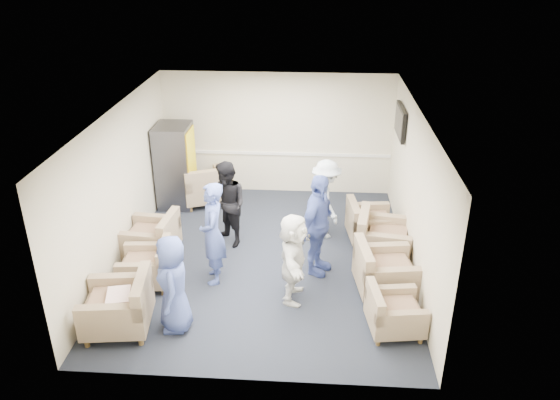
# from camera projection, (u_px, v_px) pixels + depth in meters

# --- Properties ---
(floor) EXTENTS (6.00, 6.00, 0.00)m
(floor) POSITION_uv_depth(u_px,v_px,m) (266.00, 259.00, 9.79)
(floor) COLOR black
(floor) RESTS_ON ground
(ceiling) EXTENTS (6.00, 6.00, 0.00)m
(ceiling) POSITION_uv_depth(u_px,v_px,m) (264.00, 113.00, 8.64)
(ceiling) COLOR silver
(ceiling) RESTS_ON back_wall
(back_wall) EXTENTS (5.00, 0.02, 2.70)m
(back_wall) POSITION_uv_depth(u_px,v_px,m) (277.00, 134.00, 11.92)
(back_wall) COLOR beige
(back_wall) RESTS_ON floor
(front_wall) EXTENTS (5.00, 0.02, 2.70)m
(front_wall) POSITION_uv_depth(u_px,v_px,m) (242.00, 293.00, 6.51)
(front_wall) COLOR beige
(front_wall) RESTS_ON floor
(left_wall) EXTENTS (0.02, 6.00, 2.70)m
(left_wall) POSITION_uv_depth(u_px,v_px,m) (120.00, 186.00, 9.37)
(left_wall) COLOR beige
(left_wall) RESTS_ON floor
(right_wall) EXTENTS (0.02, 6.00, 2.70)m
(right_wall) POSITION_uv_depth(u_px,v_px,m) (414.00, 194.00, 9.06)
(right_wall) COLOR beige
(right_wall) RESTS_ON floor
(chair_rail) EXTENTS (4.98, 0.04, 0.06)m
(chair_rail) POSITION_uv_depth(u_px,v_px,m) (277.00, 154.00, 12.09)
(chair_rail) COLOR silver
(chair_rail) RESTS_ON back_wall
(tv) EXTENTS (0.10, 1.00, 0.58)m
(tv) POSITION_uv_depth(u_px,v_px,m) (400.00, 122.00, 10.39)
(tv) COLOR black
(tv) RESTS_ON right_wall
(armchair_left_near) EXTENTS (1.03, 1.03, 0.74)m
(armchair_left_near) POSITION_uv_depth(u_px,v_px,m) (121.00, 308.00, 7.87)
(armchair_left_near) COLOR #887258
(armchair_left_near) RESTS_ON floor
(armchair_left_mid) EXTENTS (0.86, 0.86, 0.63)m
(armchair_left_mid) POSITION_uv_depth(u_px,v_px,m) (149.00, 267.00, 8.95)
(armchair_left_mid) COLOR #887258
(armchair_left_mid) RESTS_ON floor
(armchair_left_far) EXTENTS (0.95, 0.95, 0.70)m
(armchair_left_far) POSITION_uv_depth(u_px,v_px,m) (154.00, 239.00, 9.74)
(armchair_left_far) COLOR #887258
(armchair_left_far) RESTS_ON floor
(armchair_right_near) EXTENTS (0.85, 0.85, 0.60)m
(armchair_right_near) POSITION_uv_depth(u_px,v_px,m) (392.00, 313.00, 7.86)
(armchair_right_near) COLOR #887258
(armchair_right_near) RESTS_ON floor
(armchair_right_midnear) EXTENTS (1.03, 1.03, 0.73)m
(armchair_right_midnear) POSITION_uv_depth(u_px,v_px,m) (382.00, 273.00, 8.72)
(armchair_right_midnear) COLOR #887258
(armchair_right_midnear) RESTS_ON floor
(armchair_right_midfar) EXTENTS (1.06, 1.06, 0.74)m
(armchair_right_midfar) POSITION_uv_depth(u_px,v_px,m) (381.00, 240.00, 9.67)
(armchair_right_midfar) COLOR #887258
(armchair_right_midfar) RESTS_ON floor
(armchair_right_far) EXTENTS (0.93, 0.93, 0.67)m
(armchair_right_far) POSITION_uv_depth(u_px,v_px,m) (368.00, 225.00, 10.27)
(armchair_right_far) COLOR #887258
(armchair_right_far) RESTS_ON floor
(armchair_corner) EXTENTS (1.22, 1.22, 0.75)m
(armchair_corner) POSITION_uv_depth(u_px,v_px,m) (204.00, 187.00, 11.73)
(armchair_corner) COLOR #887258
(armchair_corner) RESTS_ON floor
(vending_machine) EXTENTS (0.72, 0.84, 1.77)m
(vending_machine) POSITION_uv_depth(u_px,v_px,m) (176.00, 166.00, 11.48)
(vending_machine) COLOR #4B4C53
(vending_machine) RESTS_ON floor
(backpack) EXTENTS (0.29, 0.22, 0.48)m
(backpack) POSITION_uv_depth(u_px,v_px,m) (168.00, 254.00, 9.45)
(backpack) COLOR black
(backpack) RESTS_ON floor
(pillow) EXTENTS (0.42, 0.49, 0.12)m
(pillow) POSITION_uv_depth(u_px,v_px,m) (119.00, 297.00, 7.79)
(pillow) COLOR white
(pillow) RESTS_ON armchair_left_near
(person_front_left) EXTENTS (0.60, 0.81, 1.50)m
(person_front_left) POSITION_uv_depth(u_px,v_px,m) (173.00, 284.00, 7.75)
(person_front_left) COLOR #4356A2
(person_front_left) RESTS_ON floor
(person_mid_left) EXTENTS (0.52, 0.70, 1.75)m
(person_mid_left) POSITION_uv_depth(u_px,v_px,m) (213.00, 234.00, 8.83)
(person_mid_left) COLOR #4356A2
(person_mid_left) RESTS_ON floor
(person_back_left) EXTENTS (0.99, 0.99, 1.62)m
(person_back_left) POSITION_uv_depth(u_px,v_px,m) (227.00, 205.00, 9.95)
(person_back_left) COLOR black
(person_back_left) RESTS_ON floor
(person_back_right) EXTENTS (0.85, 1.12, 1.54)m
(person_back_right) POSITION_uv_depth(u_px,v_px,m) (326.00, 199.00, 10.25)
(person_back_right) COLOR white
(person_back_right) RESTS_ON floor
(person_mid_right) EXTENTS (0.82, 1.14, 1.79)m
(person_mid_right) POSITION_uv_depth(u_px,v_px,m) (318.00, 225.00, 9.04)
(person_mid_right) COLOR #4356A2
(person_mid_right) RESTS_ON floor
(person_front_right) EXTENTS (0.51, 1.39, 1.48)m
(person_front_right) POSITION_uv_depth(u_px,v_px,m) (293.00, 258.00, 8.41)
(person_front_right) COLOR white
(person_front_right) RESTS_ON floor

